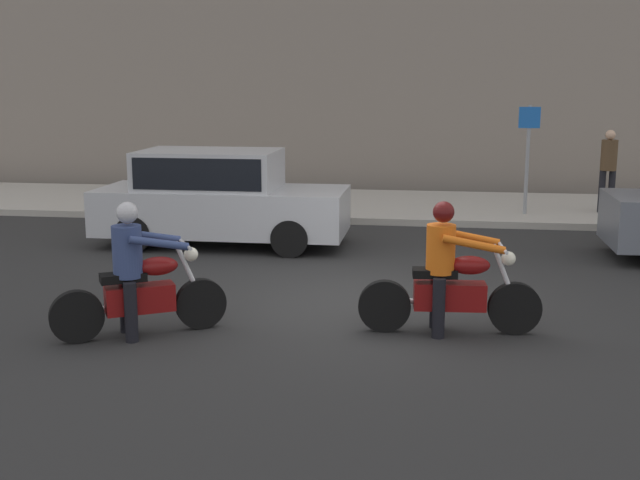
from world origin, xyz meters
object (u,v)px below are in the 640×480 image
motorcycle_with_rider_orange_stripe (449,280)px  motorcycle_with_rider_denim_blue (138,281)px  street_sign_post (528,148)px  parked_sedan_silver (218,197)px  pedestrian_bystander (608,164)px

motorcycle_with_rider_orange_stripe → motorcycle_with_rider_denim_blue: size_ratio=1.18×
street_sign_post → motorcycle_with_rider_orange_stripe: bearing=-102.0°
motorcycle_with_rider_orange_stripe → motorcycle_with_rider_denim_blue: 3.64m
parked_sedan_silver → pedestrian_bystander: size_ratio=2.52×
motorcycle_with_rider_denim_blue → street_sign_post: bearing=58.6°
parked_sedan_silver → street_sign_post: 6.77m
motorcycle_with_rider_denim_blue → parked_sedan_silver: parked_sedan_silver is taller
motorcycle_with_rider_denim_blue → street_sign_post: size_ratio=0.80×
motorcycle_with_rider_orange_stripe → motorcycle_with_rider_denim_blue: motorcycle_with_rider_denim_blue is taller
street_sign_post → pedestrian_bystander: (1.74, 0.44, -0.36)m
street_sign_post → pedestrian_bystander: size_ratio=1.29×
motorcycle_with_rider_orange_stripe → street_sign_post: size_ratio=0.94×
pedestrian_bystander → parked_sedan_silver: bearing=-152.5°
pedestrian_bystander → motorcycle_with_rider_denim_blue: bearing=-127.6°
motorcycle_with_rider_orange_stripe → motorcycle_with_rider_denim_blue: (-3.58, -0.63, 0.01)m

